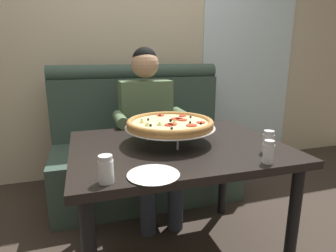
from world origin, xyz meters
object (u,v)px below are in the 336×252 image
Objects in this scene: diner_main at (149,122)px; shaker_pepper_flakes at (268,153)px; patio_chair at (226,105)px; dining_table at (177,159)px; shaker_oregano at (106,171)px; booth_bench at (144,149)px; plate_near_left at (153,173)px; pizza at (170,124)px; shaker_parmesan at (268,143)px.

diner_main is 11.82× the size of shaker_pepper_flakes.
shaker_pepper_flakes is 2.75m from patio_chair.
dining_table is at bearing 128.26° from shaker_pepper_flakes.
shaker_oregano is (-0.42, -0.37, 0.14)m from dining_table.
booth_bench is 1.35m from plate_near_left.
pizza is 0.55m from shaker_pepper_flakes.
pizza reaches higher than dining_table.
plate_near_left is at bearing 177.88° from shaker_pepper_flakes.
shaker_oregano reaches higher than plate_near_left.
shaker_pepper_flakes is at bearing -51.74° from dining_table.
booth_bench is 1.21× the size of diner_main.
diner_main is (-0.01, -0.27, 0.31)m from booth_bench.
shaker_oregano reaches higher than dining_table.
diner_main is 1.08m from shaker_pepper_flakes.
booth_bench is at bearing 103.19° from shaker_pepper_flakes.
shaker_oregano is at bearing -108.06° from booth_bench.
dining_table is (0.00, -0.91, 0.24)m from booth_bench.
shaker_pepper_flakes reaches higher than plate_near_left.
diner_main is at bearing 107.07° from shaker_pepper_flakes.
patio_chair is at bearing 39.05° from booth_bench.
booth_bench is 1.39m from shaker_pepper_flakes.
pizza is 2.30× the size of plate_near_left.
pizza is 0.59× the size of patio_chair.
diner_main reaches higher than dining_table.
diner_main is 11.53× the size of shaker_oregano.
dining_table is at bearing -90.00° from booth_bench.
plate_near_left is 3.00m from patio_chair.
dining_table is 10.65× the size of shaker_pepper_flakes.
pizza reaches higher than shaker_oregano.
diner_main reaches higher than pizza.
shaker_parmesan is at bearing -33.77° from dining_table.
patio_chair reaches higher than shaker_parmesan.
pizza is 0.57m from shaker_oregano.
plate_near_left is at bearing -116.11° from pizza.
shaker_parmesan is (0.39, -1.18, 0.38)m from booth_bench.
dining_table is 0.58m from shaker_oregano.
diner_main is 1.10m from shaker_oregano.
patio_chair is at bearing 52.77° from shaker_oregano.
pizza is at bearing -125.91° from patio_chair.
pizza is 4.56× the size of shaker_oregano.
diner_main is 1.48× the size of patio_chair.
diner_main is at bearing 77.89° from plate_near_left.
patio_chair is at bearing 54.09° from pizza.
diner_main reaches higher than shaker_oregano.
pizza reaches higher than shaker_parmesan.
diner_main is 5.82× the size of plate_near_left.
plate_near_left is (-0.54, 0.02, -0.04)m from shaker_pepper_flakes.
pizza is at bearing 63.89° from plate_near_left.
patio_chair is (1.06, 2.36, -0.26)m from shaker_parmesan.
dining_table is 2.56m from patio_chair.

